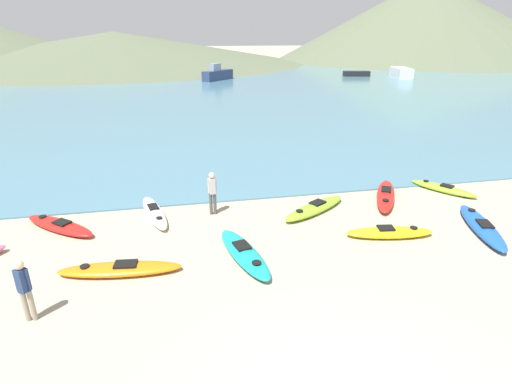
{
  "coord_description": "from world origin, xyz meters",
  "views": [
    {
      "loc": [
        -2.62,
        -4.1,
        6.02
      ],
      "look_at": [
        0.13,
        9.41,
        0.5
      ],
      "focal_mm": 28.0,
      "sensor_mm": 36.0,
      "label": 1
    }
  ],
  "objects_px": {
    "kayak_on_sand_2": "(390,232)",
    "moored_boat_2": "(356,74)",
    "kayak_on_sand_5": "(244,253)",
    "moored_boat_0": "(218,74)",
    "moored_boat_1": "(401,73)",
    "person_near_waterline": "(212,191)",
    "kayak_on_sand_4": "(120,269)",
    "kayak_on_sand_8": "(315,208)",
    "kayak_on_sand_1": "(60,225)",
    "kayak_on_sand_6": "(154,212)",
    "kayak_on_sand_0": "(443,188)",
    "kayak_on_sand_7": "(482,226)",
    "kayak_on_sand_9": "(386,195)",
    "person_near_foreground": "(24,287)"
  },
  "relations": [
    {
      "from": "person_near_foreground",
      "to": "kayak_on_sand_5",
      "type": "bearing_deg",
      "value": 18.12
    },
    {
      "from": "kayak_on_sand_7",
      "to": "kayak_on_sand_9",
      "type": "height_order",
      "value": "kayak_on_sand_9"
    },
    {
      "from": "kayak_on_sand_5",
      "to": "person_near_waterline",
      "type": "height_order",
      "value": "person_near_waterline"
    },
    {
      "from": "moored_boat_0",
      "to": "moored_boat_1",
      "type": "relative_size",
      "value": 0.82
    },
    {
      "from": "kayak_on_sand_2",
      "to": "kayak_on_sand_4",
      "type": "xyz_separation_m",
      "value": [
        -8.13,
        -0.47,
        -0.01
      ]
    },
    {
      "from": "kayak_on_sand_1",
      "to": "kayak_on_sand_2",
      "type": "height_order",
      "value": "kayak_on_sand_2"
    },
    {
      "from": "kayak_on_sand_9",
      "to": "moored_boat_0",
      "type": "height_order",
      "value": "moored_boat_0"
    },
    {
      "from": "kayak_on_sand_7",
      "to": "kayak_on_sand_4",
      "type": "bearing_deg",
      "value": -178.82
    },
    {
      "from": "kayak_on_sand_5",
      "to": "moored_boat_0",
      "type": "xyz_separation_m",
      "value": [
        4.37,
        45.62,
        0.66
      ]
    },
    {
      "from": "person_near_waterline",
      "to": "moored_boat_2",
      "type": "relative_size",
      "value": 0.39
    },
    {
      "from": "kayak_on_sand_1",
      "to": "moored_boat_0",
      "type": "bearing_deg",
      "value": 76.81
    },
    {
      "from": "kayak_on_sand_4",
      "to": "person_near_foreground",
      "type": "xyz_separation_m",
      "value": [
        -1.75,
        -1.55,
        0.75
      ]
    },
    {
      "from": "kayak_on_sand_2",
      "to": "moored_boat_2",
      "type": "distance_m",
      "value": 50.67
    },
    {
      "from": "moored_boat_1",
      "to": "kayak_on_sand_4",
      "type": "bearing_deg",
      "value": -127.53
    },
    {
      "from": "kayak_on_sand_2",
      "to": "moored_boat_2",
      "type": "height_order",
      "value": "moored_boat_2"
    },
    {
      "from": "person_near_foreground",
      "to": "kayak_on_sand_2",
      "type": "bearing_deg",
      "value": 11.56
    },
    {
      "from": "kayak_on_sand_5",
      "to": "person_near_foreground",
      "type": "distance_m",
      "value": 5.46
    },
    {
      "from": "kayak_on_sand_5",
      "to": "person_near_waterline",
      "type": "distance_m",
      "value": 3.29
    },
    {
      "from": "person_near_foreground",
      "to": "moored_boat_1",
      "type": "bearing_deg",
      "value": 52.03
    },
    {
      "from": "kayak_on_sand_2",
      "to": "person_near_foreground",
      "type": "relative_size",
      "value": 1.83
    },
    {
      "from": "kayak_on_sand_4",
      "to": "person_near_foreground",
      "type": "height_order",
      "value": "person_near_foreground"
    },
    {
      "from": "person_near_waterline",
      "to": "kayak_on_sand_2",
      "type": "bearing_deg",
      "value": -28.01
    },
    {
      "from": "kayak_on_sand_0",
      "to": "kayak_on_sand_8",
      "type": "xyz_separation_m",
      "value": [
        -5.78,
        -0.84,
        0.02
      ]
    },
    {
      "from": "kayak_on_sand_5",
      "to": "person_near_waterline",
      "type": "bearing_deg",
      "value": 100.11
    },
    {
      "from": "moored_boat_1",
      "to": "person_near_foreground",
      "type": "bearing_deg",
      "value": -127.97
    },
    {
      "from": "moored_boat_0",
      "to": "moored_boat_2",
      "type": "xyz_separation_m",
      "value": [
        20.57,
        1.18,
        -0.39
      ]
    },
    {
      "from": "kayak_on_sand_7",
      "to": "moored_boat_2",
      "type": "xyz_separation_m",
      "value": [
        17.07,
        46.7,
        0.26
      ]
    },
    {
      "from": "kayak_on_sand_2",
      "to": "kayak_on_sand_8",
      "type": "distance_m",
      "value": 2.83
    },
    {
      "from": "kayak_on_sand_7",
      "to": "kayak_on_sand_8",
      "type": "distance_m",
      "value": 5.44
    },
    {
      "from": "kayak_on_sand_5",
      "to": "moored_boat_2",
      "type": "distance_m",
      "value": 53.03
    },
    {
      "from": "kayak_on_sand_0",
      "to": "moored_boat_0",
      "type": "bearing_deg",
      "value": 96.03
    },
    {
      "from": "kayak_on_sand_0",
      "to": "kayak_on_sand_5",
      "type": "distance_m",
      "value": 9.48
    },
    {
      "from": "kayak_on_sand_8",
      "to": "kayak_on_sand_9",
      "type": "bearing_deg",
      "value": 9.99
    },
    {
      "from": "kayak_on_sand_7",
      "to": "kayak_on_sand_9",
      "type": "xyz_separation_m",
      "value": [
        -1.75,
        3.05,
        0.01
      ]
    },
    {
      "from": "kayak_on_sand_0",
      "to": "moored_boat_0",
      "type": "height_order",
      "value": "moored_boat_0"
    },
    {
      "from": "kayak_on_sand_1",
      "to": "kayak_on_sand_8",
      "type": "xyz_separation_m",
      "value": [
        8.67,
        -0.35,
        0.01
      ]
    },
    {
      "from": "kayak_on_sand_8",
      "to": "moored_boat_1",
      "type": "height_order",
      "value": "moored_boat_1"
    },
    {
      "from": "kayak_on_sand_0",
      "to": "kayak_on_sand_1",
      "type": "height_order",
      "value": "kayak_on_sand_1"
    },
    {
      "from": "kayak_on_sand_5",
      "to": "kayak_on_sand_6",
      "type": "bearing_deg",
      "value": 127.42
    },
    {
      "from": "moored_boat_0",
      "to": "moored_boat_1",
      "type": "distance_m",
      "value": 25.97
    },
    {
      "from": "kayak_on_sand_5",
      "to": "person_near_foreground",
      "type": "height_order",
      "value": "person_near_foreground"
    },
    {
      "from": "kayak_on_sand_4",
      "to": "kayak_on_sand_9",
      "type": "bearing_deg",
      "value": 19.07
    },
    {
      "from": "person_near_foreground",
      "to": "moored_boat_1",
      "type": "distance_m",
      "value": 57.55
    },
    {
      "from": "kayak_on_sand_0",
      "to": "kayak_on_sand_2",
      "type": "bearing_deg",
      "value": -142.72
    },
    {
      "from": "person_near_waterline",
      "to": "kayak_on_sand_4",
      "type": "bearing_deg",
      "value": -130.78
    },
    {
      "from": "kayak_on_sand_0",
      "to": "moored_boat_0",
      "type": "xyz_separation_m",
      "value": [
        -4.46,
        42.17,
        0.68
      ]
    },
    {
      "from": "kayak_on_sand_5",
      "to": "moored_boat_2",
      "type": "bearing_deg",
      "value": 61.95
    },
    {
      "from": "moored_boat_2",
      "to": "kayak_on_sand_0",
      "type": "bearing_deg",
      "value": -110.39
    },
    {
      "from": "kayak_on_sand_1",
      "to": "kayak_on_sand_4",
      "type": "distance_m",
      "value": 3.82
    },
    {
      "from": "kayak_on_sand_6",
      "to": "moored_boat_2",
      "type": "relative_size",
      "value": 0.77
    }
  ]
}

